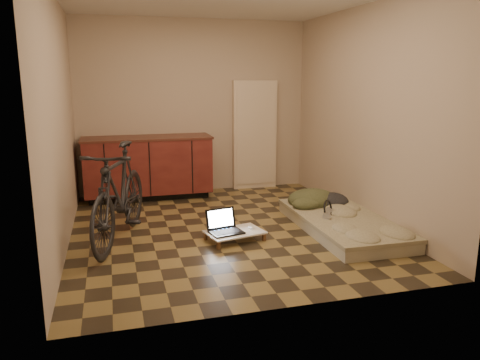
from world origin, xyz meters
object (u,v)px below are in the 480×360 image
object	(u,v)px
futon	(342,223)
laptop	(224,227)
bicycle	(119,189)
lap_desk	(235,232)

from	to	relation	value
futon	laptop	size ratio (longest dim) A/B	4.78
bicycle	lap_desk	bearing A→B (deg)	4.72
bicycle	futon	world-z (taller)	bicycle
bicycle	lap_desk	world-z (taller)	bicycle
bicycle	laptop	size ratio (longest dim) A/B	4.54
bicycle	laptop	world-z (taller)	bicycle
futon	laptop	xyz separation A→B (m)	(-1.41, 0.02, 0.07)
futon	lap_desk	bearing A→B (deg)	-179.28
lap_desk	futon	bearing A→B (deg)	-12.21
lap_desk	laptop	bearing A→B (deg)	157.46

